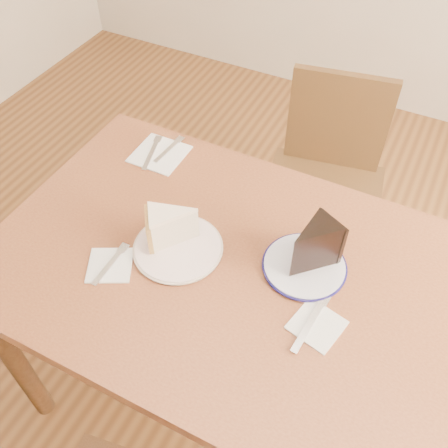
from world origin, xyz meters
TOP-DOWN VIEW (x-y plane):
  - ground at (0.00, 0.00)m, footprint 4.00×4.00m
  - table at (0.00, 0.00)m, footprint 1.20×0.80m
  - chair_far at (0.06, 0.69)m, footprint 0.49×0.49m
  - plate_cream at (-0.13, -0.02)m, footprint 0.22×0.22m
  - plate_navy at (0.18, 0.08)m, footprint 0.20×0.20m
  - carrot_cake at (-0.15, 0.01)m, footprint 0.15×0.14m
  - chocolate_cake at (0.18, 0.08)m, footprint 0.13×0.15m
  - napkin_cream at (-0.25, -0.14)m, footprint 0.14×0.14m
  - napkin_navy at (0.26, -0.06)m, footprint 0.13×0.13m
  - napkin_spare at (-0.37, 0.28)m, footprint 0.15×0.15m
  - fork_cream at (-0.25, -0.14)m, footprint 0.02×0.14m
  - knife_navy at (0.25, -0.07)m, footprint 0.03×0.17m
  - fork_spare at (-0.35, 0.31)m, footprint 0.03×0.14m
  - knife_spare at (-0.39, 0.27)m, footprint 0.06×0.16m

SIDE VIEW (x-z plane):
  - ground at x=0.00m, z-range 0.00..0.00m
  - chair_far at x=0.06m, z-range 0.05..0.90m
  - table at x=0.00m, z-range 0.28..1.03m
  - napkin_cream at x=-0.25m, z-range 0.75..0.75m
  - napkin_navy at x=0.26m, z-range 0.75..0.75m
  - napkin_spare at x=-0.37m, z-range 0.75..0.75m
  - plate_cream at x=-0.13m, z-range 0.75..0.76m
  - plate_navy at x=0.18m, z-range 0.75..0.76m
  - fork_cream at x=-0.25m, z-range 0.75..0.76m
  - knife_navy at x=0.25m, z-range 0.75..0.76m
  - fork_spare at x=-0.35m, z-range 0.75..0.76m
  - knife_spare at x=-0.39m, z-range 0.75..0.76m
  - carrot_cake at x=-0.15m, z-range 0.76..0.85m
  - chocolate_cake at x=0.18m, z-range 0.76..0.88m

